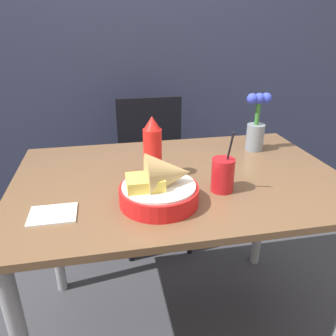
{
  "coord_description": "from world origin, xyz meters",
  "views": [
    {
      "loc": [
        -0.26,
        -1.08,
        1.3
      ],
      "look_at": [
        -0.05,
        -0.06,
        0.84
      ],
      "focal_mm": 35.0,
      "sensor_mm": 36.0,
      "label": 1
    }
  ],
  "objects_px": {
    "chair_far_window": "(152,158)",
    "food_basket": "(162,186)",
    "ketchup_bottle": "(153,148)",
    "flower_vase": "(256,126)",
    "drink_cup": "(223,176)"
  },
  "relations": [
    {
      "from": "food_basket",
      "to": "flower_vase",
      "type": "xyz_separation_m",
      "value": [
        0.49,
        0.39,
        0.05
      ]
    },
    {
      "from": "drink_cup",
      "to": "ketchup_bottle",
      "type": "bearing_deg",
      "value": 143.92
    },
    {
      "from": "flower_vase",
      "to": "drink_cup",
      "type": "bearing_deg",
      "value": -128.68
    },
    {
      "from": "flower_vase",
      "to": "chair_far_window",
      "type": "bearing_deg",
      "value": 123.55
    },
    {
      "from": "food_basket",
      "to": "flower_vase",
      "type": "height_order",
      "value": "flower_vase"
    },
    {
      "from": "food_basket",
      "to": "drink_cup",
      "type": "xyz_separation_m",
      "value": [
        0.22,
        0.04,
        -0.01
      ]
    },
    {
      "from": "ketchup_bottle",
      "to": "food_basket",
      "type": "bearing_deg",
      "value": -90.82
    },
    {
      "from": "food_basket",
      "to": "ketchup_bottle",
      "type": "height_order",
      "value": "ketchup_bottle"
    },
    {
      "from": "chair_far_window",
      "to": "ketchup_bottle",
      "type": "relative_size",
      "value": 3.88
    },
    {
      "from": "ketchup_bottle",
      "to": "drink_cup",
      "type": "bearing_deg",
      "value": -36.08
    },
    {
      "from": "chair_far_window",
      "to": "food_basket",
      "type": "xyz_separation_m",
      "value": [
        -0.11,
        -0.96,
        0.3
      ]
    },
    {
      "from": "chair_far_window",
      "to": "ketchup_bottle",
      "type": "distance_m",
      "value": 0.85
    },
    {
      "from": "flower_vase",
      "to": "food_basket",
      "type": "bearing_deg",
      "value": -141.71
    },
    {
      "from": "food_basket",
      "to": "flower_vase",
      "type": "bearing_deg",
      "value": 38.29
    },
    {
      "from": "chair_far_window",
      "to": "ketchup_bottle",
      "type": "height_order",
      "value": "ketchup_bottle"
    }
  ]
}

